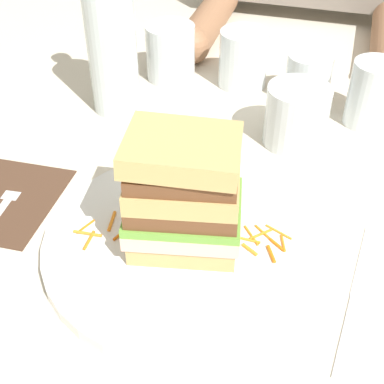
{
  "coord_description": "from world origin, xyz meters",
  "views": [
    {
      "loc": [
        0.11,
        -0.38,
        0.41
      ],
      "look_at": [
        -0.01,
        0.03,
        0.06
      ],
      "focal_mm": 49.8,
      "sensor_mm": 36.0,
      "label": 1
    }
  ],
  "objects_px": {
    "water_bottle": "(111,36)",
    "empty_tumbler_3": "(308,79)",
    "empty_tumbler_0": "(243,59)",
    "napkin_dark": "(8,200)",
    "knife": "(358,299)",
    "empty_tumbler_2": "(373,94)",
    "juice_glass": "(296,119)",
    "main_plate": "(184,244)",
    "empty_tumbler_1": "(170,52)",
    "sandwich": "(183,194)"
  },
  "relations": [
    {
      "from": "sandwich",
      "to": "empty_tumbler_2",
      "type": "xyz_separation_m",
      "value": [
        0.18,
        0.31,
        -0.03
      ]
    },
    {
      "from": "juice_glass",
      "to": "empty_tumbler_2",
      "type": "height_order",
      "value": "empty_tumbler_2"
    },
    {
      "from": "main_plate",
      "to": "water_bottle",
      "type": "bearing_deg",
      "value": 125.55
    },
    {
      "from": "sandwich",
      "to": "napkin_dark",
      "type": "relative_size",
      "value": 0.9
    },
    {
      "from": "empty_tumbler_0",
      "to": "empty_tumbler_3",
      "type": "height_order",
      "value": "empty_tumbler_0"
    },
    {
      "from": "empty_tumbler_3",
      "to": "napkin_dark",
      "type": "bearing_deg",
      "value": -132.72
    },
    {
      "from": "juice_glass",
      "to": "empty_tumbler_0",
      "type": "bearing_deg",
      "value": 126.06
    },
    {
      "from": "knife",
      "to": "juice_glass",
      "type": "bearing_deg",
      "value": 111.16
    },
    {
      "from": "knife",
      "to": "water_bottle",
      "type": "distance_m",
      "value": 0.47
    },
    {
      "from": "sandwich",
      "to": "empty_tumbler_3",
      "type": "distance_m",
      "value": 0.36
    },
    {
      "from": "empty_tumbler_3",
      "to": "main_plate",
      "type": "bearing_deg",
      "value": -103.54
    },
    {
      "from": "juice_glass",
      "to": "empty_tumbler_1",
      "type": "bearing_deg",
      "value": 149.01
    },
    {
      "from": "empty_tumbler_2",
      "to": "sandwich",
      "type": "bearing_deg",
      "value": -119.38
    },
    {
      "from": "empty_tumbler_1",
      "to": "water_bottle",
      "type": "bearing_deg",
      "value": -112.21
    },
    {
      "from": "empty_tumbler_2",
      "to": "empty_tumbler_0",
      "type": "bearing_deg",
      "value": 162.37
    },
    {
      "from": "juice_glass",
      "to": "knife",
      "type": "bearing_deg",
      "value": -68.84
    },
    {
      "from": "juice_glass",
      "to": "empty_tumbler_3",
      "type": "relative_size",
      "value": 1.11
    },
    {
      "from": "main_plate",
      "to": "juice_glass",
      "type": "relative_size",
      "value": 3.57
    },
    {
      "from": "water_bottle",
      "to": "empty_tumbler_3",
      "type": "relative_size",
      "value": 3.38
    },
    {
      "from": "empty_tumbler_0",
      "to": "empty_tumbler_3",
      "type": "distance_m",
      "value": 0.11
    },
    {
      "from": "empty_tumbler_0",
      "to": "empty_tumbler_3",
      "type": "xyz_separation_m",
      "value": [
        0.1,
        -0.03,
        -0.01
      ]
    },
    {
      "from": "napkin_dark",
      "to": "empty_tumbler_2",
      "type": "bearing_deg",
      "value": 36.61
    },
    {
      "from": "knife",
      "to": "empty_tumbler_0",
      "type": "height_order",
      "value": "empty_tumbler_0"
    },
    {
      "from": "juice_glass",
      "to": "empty_tumbler_3",
      "type": "xyz_separation_m",
      "value": [
        0.0,
        0.11,
        0.0
      ]
    },
    {
      "from": "empty_tumbler_0",
      "to": "empty_tumbler_2",
      "type": "relative_size",
      "value": 0.95
    },
    {
      "from": "napkin_dark",
      "to": "empty_tumbler_1",
      "type": "xyz_separation_m",
      "value": [
        0.09,
        0.35,
        0.04
      ]
    },
    {
      "from": "sandwich",
      "to": "juice_glass",
      "type": "height_order",
      "value": "sandwich"
    },
    {
      "from": "juice_glass",
      "to": "empty_tumbler_0",
      "type": "height_order",
      "value": "empty_tumbler_0"
    },
    {
      "from": "napkin_dark",
      "to": "juice_glass",
      "type": "distance_m",
      "value": 0.38
    },
    {
      "from": "napkin_dark",
      "to": "knife",
      "type": "distance_m",
      "value": 0.41
    },
    {
      "from": "main_plate",
      "to": "knife",
      "type": "xyz_separation_m",
      "value": [
        0.18,
        -0.02,
        -0.01
      ]
    },
    {
      "from": "empty_tumbler_2",
      "to": "main_plate",
      "type": "bearing_deg",
      "value": -119.31
    },
    {
      "from": "napkin_dark",
      "to": "water_bottle",
      "type": "height_order",
      "value": "water_bottle"
    },
    {
      "from": "knife",
      "to": "juice_glass",
      "type": "xyz_separation_m",
      "value": [
        -0.1,
        0.26,
        0.03
      ]
    },
    {
      "from": "empty_tumbler_1",
      "to": "empty_tumbler_2",
      "type": "relative_size",
      "value": 0.94
    },
    {
      "from": "knife",
      "to": "empty_tumbler_2",
      "type": "height_order",
      "value": "empty_tumbler_2"
    },
    {
      "from": "napkin_dark",
      "to": "empty_tumbler_0",
      "type": "height_order",
      "value": "empty_tumbler_0"
    },
    {
      "from": "empty_tumbler_2",
      "to": "empty_tumbler_3",
      "type": "relative_size",
      "value": 1.22
    },
    {
      "from": "sandwich",
      "to": "empty_tumbler_0",
      "type": "bearing_deg",
      "value": 92.84
    },
    {
      "from": "napkin_dark",
      "to": "empty_tumbler_3",
      "type": "distance_m",
      "value": 0.46
    },
    {
      "from": "water_bottle",
      "to": "main_plate",
      "type": "bearing_deg",
      "value": -54.45
    },
    {
      "from": "main_plate",
      "to": "empty_tumbler_3",
      "type": "distance_m",
      "value": 0.36
    },
    {
      "from": "main_plate",
      "to": "empty_tumbler_0",
      "type": "distance_m",
      "value": 0.38
    },
    {
      "from": "knife",
      "to": "empty_tumbler_2",
      "type": "bearing_deg",
      "value": 90.87
    },
    {
      "from": "knife",
      "to": "empty_tumbler_3",
      "type": "xyz_separation_m",
      "value": [
        -0.1,
        0.37,
        0.04
      ]
    },
    {
      "from": "napkin_dark",
      "to": "empty_tumbler_3",
      "type": "bearing_deg",
      "value": 47.28
    },
    {
      "from": "napkin_dark",
      "to": "empty_tumbler_2",
      "type": "height_order",
      "value": "empty_tumbler_2"
    },
    {
      "from": "empty_tumbler_1",
      "to": "juice_glass",
      "type": "bearing_deg",
      "value": -30.99
    },
    {
      "from": "empty_tumbler_0",
      "to": "empty_tumbler_1",
      "type": "distance_m",
      "value": 0.12
    },
    {
      "from": "water_bottle",
      "to": "empty_tumbler_3",
      "type": "bearing_deg",
      "value": 20.1
    }
  ]
}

